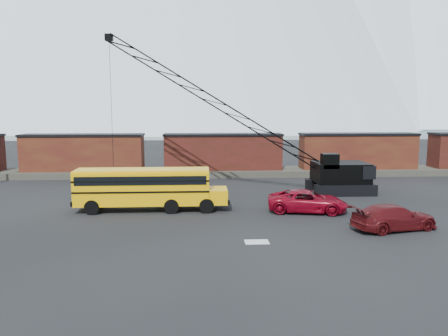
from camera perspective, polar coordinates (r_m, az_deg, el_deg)
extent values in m
plane|color=black|center=(29.62, 2.30, -7.35)|extent=(160.00, 160.00, 0.00)
cone|color=white|center=(357.81, 3.78, 18.86)|extent=(240.00, 240.00, 160.00)
cube|color=white|center=(368.49, -2.95, 8.40)|extent=(800.00, 80.00, 24.00)
cube|color=#4C473E|center=(51.07, -0.13, -0.54)|extent=(120.00, 5.00, 0.70)
cube|color=#411412|center=(52.38, -17.89, 1.88)|extent=(13.50, 2.90, 4.00)
cube|color=black|center=(52.22, -17.99, 4.12)|extent=(13.70, 3.10, 0.25)
cube|color=black|center=(53.77, -22.15, 0.00)|extent=(2.20, 2.40, 0.60)
cube|color=black|center=(51.68, -13.30, 0.07)|extent=(2.20, 2.40, 0.60)
cube|color=#501816|center=(50.78, -0.13, 2.08)|extent=(13.50, 2.90, 4.00)
cube|color=black|center=(50.62, -0.13, 4.39)|extent=(13.70, 3.10, 0.25)
cube|color=black|center=(50.92, -4.85, 0.14)|extent=(2.20, 2.40, 0.60)
cube|color=black|center=(51.39, 4.55, 0.22)|extent=(2.20, 2.40, 0.60)
cube|color=#411412|center=(54.10, 17.06, 2.09)|extent=(13.50, 2.90, 4.00)
cube|color=black|center=(53.94, 17.15, 4.26)|extent=(13.70, 3.10, 0.25)
cube|color=black|center=(52.97, 12.73, 0.27)|extent=(2.20, 2.40, 0.60)
cube|color=black|center=(55.88, 21.03, 0.33)|extent=(2.20, 2.40, 0.60)
cube|color=silver|center=(25.86, 4.30, -9.60)|extent=(1.40, 0.90, 0.02)
cube|color=#F0AA05|center=(33.71, -10.53, -2.49)|extent=(10.00, 2.50, 2.50)
cube|color=#F0AA05|center=(33.60, -0.97, -3.60)|extent=(1.60, 2.30, 1.10)
cube|color=#F0AA05|center=(33.51, -10.59, -0.30)|extent=(10.00, 2.30, 0.18)
cube|color=black|center=(32.36, -10.84, -1.66)|extent=(9.60, 0.05, 0.65)
cube|color=black|center=(34.83, -10.31, -0.99)|extent=(9.60, 0.05, 0.65)
cube|color=black|center=(33.71, 0.48, -4.09)|extent=(0.15, 2.45, 0.35)
cube|color=black|center=(34.89, -18.77, -4.10)|extent=(0.15, 2.50, 0.35)
cylinder|color=black|center=(33.49, -16.87, -4.94)|extent=(1.10, 0.35, 1.10)
cylinder|color=black|center=(35.68, -16.02, -4.14)|extent=(1.10, 0.35, 1.10)
cylinder|color=black|center=(32.63, -6.88, -4.99)|extent=(1.10, 0.35, 1.10)
cylinder|color=black|center=(34.87, -6.65, -4.16)|extent=(1.10, 0.35, 1.10)
cylinder|color=black|center=(32.57, -2.29, -4.96)|extent=(1.10, 0.35, 1.10)
cylinder|color=black|center=(34.82, -2.37, -4.13)|extent=(1.10, 0.35, 1.10)
imported|color=maroon|center=(33.47, 10.87, -4.27)|extent=(6.34, 3.81, 1.65)
imported|color=#500E11|center=(30.18, 21.32, -6.00)|extent=(6.01, 3.55, 1.63)
cube|color=black|center=(40.44, 15.59, -2.82)|extent=(5.50, 1.00, 1.00)
cube|color=black|center=(43.43, 14.23, -2.05)|extent=(5.50, 1.00, 1.00)
cube|color=black|center=(41.71, 14.95, -0.53)|extent=(4.80, 3.60, 1.80)
cube|color=black|center=(42.35, 17.53, -0.23)|extent=(1.20, 3.80, 1.20)
cube|color=black|center=(40.00, 13.64, 0.91)|extent=(1.40, 1.20, 1.30)
cube|color=black|center=(39.48, 13.87, 0.81)|extent=(1.20, 0.06, 0.90)
cube|color=black|center=(41.75, -14.79, 16.18)|extent=(0.70, 0.50, 0.60)
cylinder|color=black|center=(41.28, -14.46, 6.52)|extent=(0.04, 0.04, 13.71)
cube|color=black|center=(41.92, -14.15, -2.61)|extent=(0.25, 0.25, 0.50)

